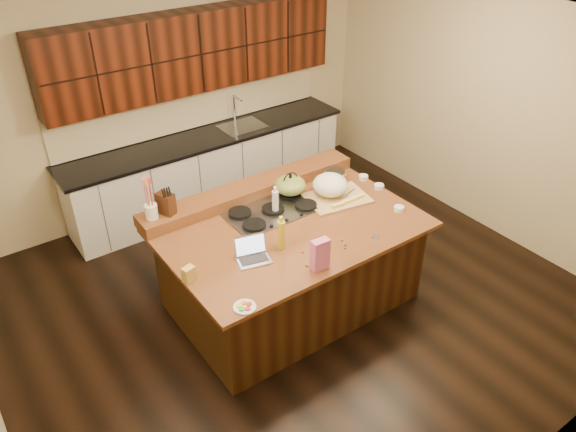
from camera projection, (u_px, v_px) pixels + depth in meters
room at (291, 186)px, 5.03m from camera, size 5.52×5.02×2.72m
island at (291, 264)px, 5.51m from camera, size 2.40×1.60×0.92m
back_ledge at (251, 189)px, 5.71m from camera, size 2.40×0.30×0.12m
cooktop at (273, 210)px, 5.46m from camera, size 0.92×0.52×0.05m
back_counter at (205, 131)px, 6.89m from camera, size 3.70×0.66×2.40m
kettle at (290, 185)px, 5.63m from camera, size 0.20×0.20×0.18m
green_bowl at (290, 185)px, 5.63m from camera, size 0.36×0.36×0.18m
laptop at (252, 253)px, 4.81m from camera, size 0.33×0.29×0.20m
oil_bottle at (281, 235)px, 4.90m from camera, size 0.09×0.09×0.27m
vinegar_bottle at (275, 203)px, 5.36m from camera, size 0.07×0.07×0.25m
wooden_tray at (332, 188)px, 5.63m from camera, size 0.68×0.55×0.25m
ramekin_a at (399, 209)px, 5.47m from camera, size 0.11×0.11×0.04m
ramekin_b at (379, 187)px, 5.83m from camera, size 0.10×0.10×0.04m
ramekin_c at (363, 177)px, 6.00m from camera, size 0.10×0.10×0.04m
strainer_bowl at (335, 177)px, 5.96m from camera, size 0.31×0.31×0.09m
kitchen_timer at (376, 235)px, 5.07m from camera, size 0.10×0.10×0.07m
pink_bag at (320, 254)px, 4.65m from camera, size 0.16×0.09×0.28m
candy_plate at (245, 307)px, 4.31m from camera, size 0.19×0.19×0.01m
package_box at (189, 274)px, 4.54m from camera, size 0.11×0.09×0.14m
utensil_crock at (151, 211)px, 5.11m from camera, size 0.16×0.16×0.14m
knife_block at (166, 203)px, 5.17m from camera, size 0.16×0.19×0.20m
gumdrop_0 at (303, 252)px, 4.89m from camera, size 0.02×0.02×0.02m
gumdrop_1 at (318, 260)px, 4.80m from camera, size 0.02×0.02×0.02m
gumdrop_2 at (345, 245)px, 4.99m from camera, size 0.02×0.02×0.02m
gumdrop_3 at (327, 239)px, 5.06m from camera, size 0.02×0.02×0.02m
gumdrop_4 at (312, 249)px, 4.93m from camera, size 0.02×0.02×0.02m
gumdrop_5 at (307, 265)px, 4.74m from camera, size 0.02×0.02×0.02m
gumdrop_6 at (315, 245)px, 4.98m from camera, size 0.02×0.02×0.02m
gumdrop_7 at (345, 248)px, 4.95m from camera, size 0.02×0.02×0.02m
gumdrop_8 at (315, 249)px, 4.93m from camera, size 0.02×0.02×0.02m
gumdrop_9 at (342, 240)px, 5.04m from camera, size 0.02×0.02×0.02m
gumdrop_10 at (306, 265)px, 4.74m from camera, size 0.02×0.02×0.02m
gumdrop_11 at (327, 244)px, 5.00m from camera, size 0.02×0.02×0.02m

